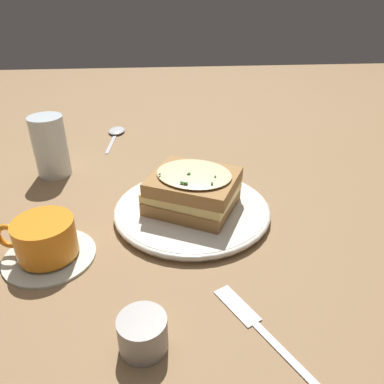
{
  "coord_description": "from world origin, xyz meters",
  "views": [
    {
      "loc": [
        0.5,
        -0.03,
        0.35
      ],
      "look_at": [
        -0.02,
        0.02,
        0.04
      ],
      "focal_mm": 35.0,
      "sensor_mm": 36.0,
      "label": 1
    }
  ],
  "objects_px": {
    "sandwich": "(193,190)",
    "teacup_with_saucer": "(46,242)",
    "condiment_pot": "(143,333)",
    "spoon": "(116,132)",
    "water_glass": "(50,146)",
    "fork": "(255,323)",
    "dinner_plate": "(192,210)"
  },
  "relations": [
    {
      "from": "dinner_plate",
      "to": "sandwich",
      "type": "distance_m",
      "value": 0.04
    },
    {
      "from": "condiment_pot",
      "to": "sandwich",
      "type": "bearing_deg",
      "value": 163.58
    },
    {
      "from": "fork",
      "to": "spoon",
      "type": "bearing_deg",
      "value": 80.84
    },
    {
      "from": "sandwich",
      "to": "teacup_with_saucer",
      "type": "distance_m",
      "value": 0.23
    },
    {
      "from": "sandwich",
      "to": "teacup_with_saucer",
      "type": "height_order",
      "value": "sandwich"
    },
    {
      "from": "sandwich",
      "to": "condiment_pot",
      "type": "bearing_deg",
      "value": -16.42
    },
    {
      "from": "sandwich",
      "to": "dinner_plate",
      "type": "bearing_deg",
      "value": -106.64
    },
    {
      "from": "teacup_with_saucer",
      "to": "spoon",
      "type": "distance_m",
      "value": 0.48
    },
    {
      "from": "spoon",
      "to": "condiment_pot",
      "type": "xyz_separation_m",
      "value": [
        0.64,
        0.09,
        0.02
      ]
    },
    {
      "from": "teacup_with_saucer",
      "to": "dinner_plate",
      "type": "bearing_deg",
      "value": -147.48
    },
    {
      "from": "dinner_plate",
      "to": "fork",
      "type": "height_order",
      "value": "dinner_plate"
    },
    {
      "from": "dinner_plate",
      "to": "condiment_pot",
      "type": "xyz_separation_m",
      "value": [
        0.25,
        -0.07,
        0.01
      ]
    },
    {
      "from": "water_glass",
      "to": "condiment_pot",
      "type": "distance_m",
      "value": 0.47
    },
    {
      "from": "spoon",
      "to": "condiment_pot",
      "type": "bearing_deg",
      "value": -77.64
    },
    {
      "from": "spoon",
      "to": "condiment_pot",
      "type": "height_order",
      "value": "condiment_pot"
    },
    {
      "from": "sandwich",
      "to": "condiment_pot",
      "type": "height_order",
      "value": "sandwich"
    },
    {
      "from": "teacup_with_saucer",
      "to": "condiment_pot",
      "type": "bearing_deg",
      "value": 139.63
    },
    {
      "from": "teacup_with_saucer",
      "to": "condiment_pot",
      "type": "xyz_separation_m",
      "value": [
        0.16,
        0.14,
        -0.01
      ]
    },
    {
      "from": "water_glass",
      "to": "spoon",
      "type": "distance_m",
      "value": 0.24
    },
    {
      "from": "water_glass",
      "to": "fork",
      "type": "height_order",
      "value": "water_glass"
    },
    {
      "from": "dinner_plate",
      "to": "water_glass",
      "type": "distance_m",
      "value": 0.32
    },
    {
      "from": "teacup_with_saucer",
      "to": "condiment_pot",
      "type": "height_order",
      "value": "teacup_with_saucer"
    },
    {
      "from": "sandwich",
      "to": "spoon",
      "type": "bearing_deg",
      "value": -157.08
    },
    {
      "from": "teacup_with_saucer",
      "to": "fork",
      "type": "xyz_separation_m",
      "value": [
        0.14,
        0.27,
        -0.03
      ]
    },
    {
      "from": "sandwich",
      "to": "teacup_with_saucer",
      "type": "bearing_deg",
      "value": -66.34
    },
    {
      "from": "fork",
      "to": "water_glass",
      "type": "bearing_deg",
      "value": 99.6
    },
    {
      "from": "spoon",
      "to": "sandwich",
      "type": "bearing_deg",
      "value": -62.59
    },
    {
      "from": "dinner_plate",
      "to": "condiment_pot",
      "type": "distance_m",
      "value": 0.26
    },
    {
      "from": "fork",
      "to": "condiment_pot",
      "type": "bearing_deg",
      "value": 160.2
    },
    {
      "from": "teacup_with_saucer",
      "to": "water_glass",
      "type": "height_order",
      "value": "water_glass"
    },
    {
      "from": "dinner_plate",
      "to": "teacup_with_saucer",
      "type": "xyz_separation_m",
      "value": [
        0.09,
        -0.21,
        0.02
      ]
    },
    {
      "from": "fork",
      "to": "spoon",
      "type": "height_order",
      "value": "spoon"
    }
  ]
}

